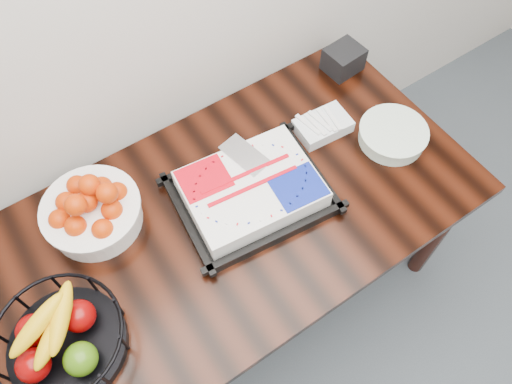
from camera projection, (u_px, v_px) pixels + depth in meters
table at (221, 232)px, 1.74m from camera, size 1.80×0.90×0.75m
cake_tray at (251, 191)px, 1.68m from camera, size 0.54×0.44×0.10m
tangerine_bowl at (90, 208)px, 1.59m from camera, size 0.32×0.32×0.20m
fruit_basket at (61, 339)px, 1.39m from camera, size 0.36×0.36×0.19m
plate_stack at (393, 135)px, 1.82m from camera, size 0.25×0.25×0.06m
fork_bag at (323, 125)px, 1.84m from camera, size 0.21×0.14×0.06m
napkin_box at (343, 59)px, 1.99m from camera, size 0.15×0.13×0.10m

